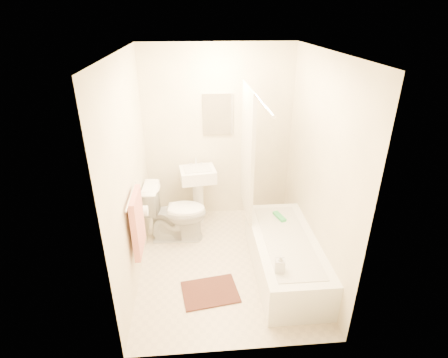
{
  "coord_description": "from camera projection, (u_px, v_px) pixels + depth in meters",
  "views": [
    {
      "loc": [
        -0.3,
        -3.33,
        2.74
      ],
      "look_at": [
        0.0,
        0.25,
        1.0
      ],
      "focal_mm": 28.0,
      "sensor_mm": 36.0,
      "label": 1
    }
  ],
  "objects": [
    {
      "name": "floor",
      "position": [
        226.0,
        263.0,
        4.2
      ],
      "size": [
        2.4,
        2.4,
        0.0
      ],
      "primitive_type": "plane",
      "color": "beige",
      "rests_on": "ground"
    },
    {
      "name": "ceiling",
      "position": [
        226.0,
        52.0,
        3.16
      ],
      "size": [
        2.4,
        2.4,
        0.0
      ],
      "primitive_type": "plane",
      "color": "white",
      "rests_on": "ground"
    },
    {
      "name": "wall_back",
      "position": [
        218.0,
        136.0,
        4.75
      ],
      "size": [
        2.0,
        0.02,
        2.4
      ],
      "primitive_type": "cube",
      "color": "beige",
      "rests_on": "ground"
    },
    {
      "name": "wall_left",
      "position": [
        130.0,
        176.0,
        3.6
      ],
      "size": [
        0.02,
        2.4,
        2.4
      ],
      "primitive_type": "cube",
      "color": "beige",
      "rests_on": "ground"
    },
    {
      "name": "wall_right",
      "position": [
        318.0,
        169.0,
        3.75
      ],
      "size": [
        0.02,
        2.4,
        2.4
      ],
      "primitive_type": "cube",
      "color": "beige",
      "rests_on": "ground"
    },
    {
      "name": "mirror",
      "position": [
        218.0,
        114.0,
        4.61
      ],
      "size": [
        0.4,
        0.03,
        0.55
      ],
      "primitive_type": "cube",
      "color": "white",
      "rests_on": "wall_back"
    },
    {
      "name": "curtain_rod",
      "position": [
        256.0,
        93.0,
        3.44
      ],
      "size": [
        0.03,
        1.7,
        0.03
      ],
      "primitive_type": "cylinder",
      "rotation": [
        1.57,
        0.0,
        0.0
      ],
      "color": "silver",
      "rests_on": "wall_back"
    },
    {
      "name": "shower_curtain",
      "position": [
        247.0,
        152.0,
        4.14
      ],
      "size": [
        0.04,
        0.8,
        1.55
      ],
      "primitive_type": "cube",
      "color": "silver",
      "rests_on": "curtain_rod"
    },
    {
      "name": "towel_bar",
      "position": [
        131.0,
        196.0,
        3.42
      ],
      "size": [
        0.02,
        0.6,
        0.02
      ],
      "primitive_type": "cylinder",
      "rotation": [
        1.57,
        0.0,
        0.0
      ],
      "color": "silver",
      "rests_on": "wall_left"
    },
    {
      "name": "towel",
      "position": [
        138.0,
        223.0,
        3.57
      ],
      "size": [
        0.06,
        0.45,
        0.66
      ],
      "primitive_type": "cube",
      "color": "#CC7266",
      "rests_on": "towel_bar"
    },
    {
      "name": "toilet_paper",
      "position": [
        143.0,
        211.0,
        3.93
      ],
      "size": [
        0.11,
        0.12,
        0.12
      ],
      "primitive_type": "cylinder",
      "rotation": [
        0.0,
        1.57,
        0.0
      ],
      "color": "white",
      "rests_on": "wall_left"
    },
    {
      "name": "toilet",
      "position": [
        176.0,
        212.0,
        4.51
      ],
      "size": [
        0.8,
        0.47,
        0.77
      ],
      "primitive_type": "imported",
      "rotation": [
        0.0,
        0.0,
        1.53
      ],
      "color": "white",
      "rests_on": "floor"
    },
    {
      "name": "sink",
      "position": [
        198.0,
        193.0,
        4.83
      ],
      "size": [
        0.51,
        0.43,
        0.91
      ],
      "primitive_type": null,
      "rotation": [
        0.0,
        0.0,
        0.13
      ],
      "color": "white",
      "rests_on": "floor"
    },
    {
      "name": "bathtub",
      "position": [
        285.0,
        256.0,
        3.98
      ],
      "size": [
        0.69,
        1.57,
        0.44
      ],
      "primitive_type": null,
      "color": "white",
      "rests_on": "floor"
    },
    {
      "name": "bath_mat",
      "position": [
        210.0,
        292.0,
        3.75
      ],
      "size": [
        0.64,
        0.52,
        0.02
      ],
      "primitive_type": "cube",
      "rotation": [
        0.0,
        0.0,
        0.15
      ],
      "color": "#4A251E",
      "rests_on": "floor"
    },
    {
      "name": "soap_bottle",
      "position": [
        280.0,
        263.0,
        3.36
      ],
      "size": [
        0.11,
        0.11,
        0.21
      ],
      "primitive_type": "imported",
      "rotation": [
        0.0,
        0.0,
        -0.19
      ],
      "color": "white",
      "rests_on": "bathtub"
    },
    {
      "name": "scrub_brush",
      "position": [
        279.0,
        217.0,
        4.27
      ],
      "size": [
        0.13,
        0.23,
        0.04
      ],
      "primitive_type": "cube",
      "rotation": [
        0.0,
        0.0,
        0.3
      ],
      "color": "green",
      "rests_on": "bathtub"
    }
  ]
}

